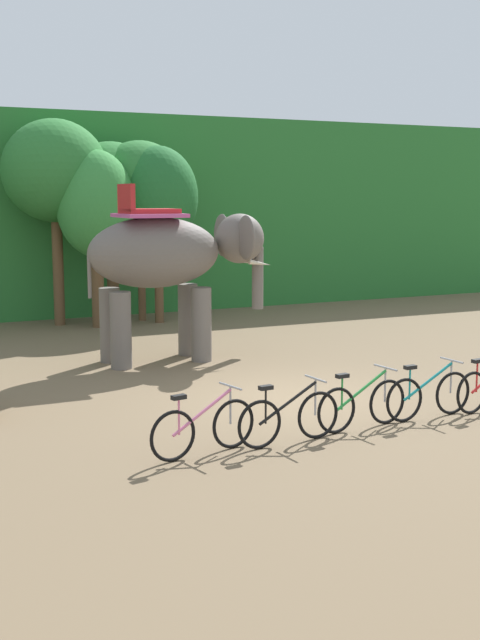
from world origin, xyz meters
TOP-DOWN VIEW (x-y plane):
  - ground_plane at (0.00, 0.00)m, footprint 80.00×80.00m
  - foliage_hedge at (0.00, 14.08)m, footprint 36.00×6.00m
  - tree_right at (-1.93, 9.99)m, footprint 2.84×2.84m
  - tree_center at (-1.05, 9.18)m, footprint 2.10×2.10m
  - tree_far_left at (-0.30, 10.34)m, footprint 2.75×2.75m
  - tree_far_right at (0.40, 9.84)m, footprint 2.49×2.49m
  - tree_center_left at (0.72, 9.26)m, footprint 2.24×2.24m
  - elephant at (-0.81, 4.12)m, footprint 4.15×2.08m
  - bike_pink at (-2.65, -2.23)m, footprint 1.69×0.54m
  - bike_black at (-1.34, -2.28)m, footprint 1.71×0.52m
  - bike_green at (0.03, -2.08)m, footprint 1.70×0.52m
  - bike_teal at (1.33, -2.02)m, footprint 1.71×0.52m

SIDE VIEW (x-z plane):
  - ground_plane at x=0.00m, z-range 0.00..0.00m
  - bike_pink at x=-2.65m, z-range -0.07..0.85m
  - bike_black at x=-1.34m, z-range -0.07..0.85m
  - bike_green at x=0.03m, z-range -0.07..0.85m
  - bike_teal at x=1.33m, z-range -0.07..0.85m
  - elephant at x=-0.81m, z-range 0.31..4.09m
  - foliage_hedge at x=0.00m, z-range 0.00..5.95m
  - tree_center at x=-1.05m, z-range 0.91..5.67m
  - tree_center_left at x=0.72m, z-range 1.04..5.95m
  - tree_far_left at x=-0.30m, z-range 1.21..6.27m
  - tree_far_right at x=0.40m, z-range 1.35..6.42m
  - tree_right at x=-1.93m, z-range 1.38..6.97m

